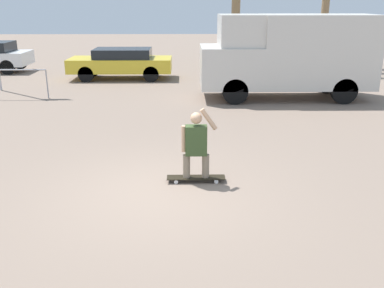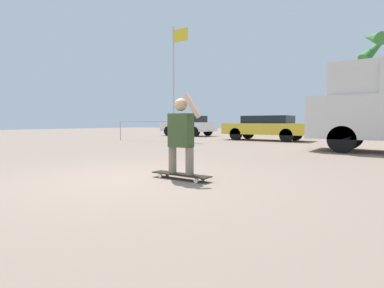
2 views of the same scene
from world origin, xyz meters
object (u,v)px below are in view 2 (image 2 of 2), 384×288
skateboard (181,175)px  parked_car_white (188,125)px  person_skateboarder (181,132)px  parked_car_yellow (266,127)px  flagpole (175,73)px

skateboard → parked_car_white: bearing=125.5°
parked_car_white → person_skateboarder: bearing=-54.5°
skateboard → parked_car_yellow: parked_car_yellow is taller
parked_car_white → flagpole: 6.13m
person_skateboarder → parked_car_yellow: bearing=104.6°
parked_car_white → flagpole: flagpole is taller
person_skateboarder → flagpole: flagpole is taller
parked_car_yellow → flagpole: 5.88m
person_skateboarder → flagpole: 12.17m
parked_car_yellow → parked_car_white: 7.21m
parked_car_white → flagpole: size_ratio=0.62×
skateboard → person_skateboarder: 0.74m
flagpole → skateboard: bearing=-51.1°
person_skateboarder → parked_car_yellow: (-3.08, 11.80, -0.07)m
parked_car_yellow → flagpole: bearing=-149.0°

